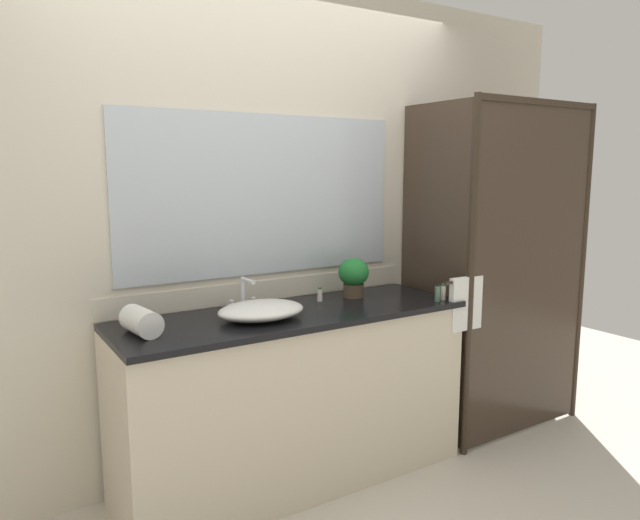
% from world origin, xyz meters
% --- Properties ---
extents(ground_plane, '(8.00, 8.00, 0.00)m').
position_xyz_m(ground_plane, '(0.00, 0.00, 0.00)').
color(ground_plane, beige).
extents(wall_back_with_mirror, '(4.40, 0.06, 2.60)m').
position_xyz_m(wall_back_with_mirror, '(0.00, 0.34, 1.30)').
color(wall_back_with_mirror, beige).
rests_on(wall_back_with_mirror, ground_plane).
extents(vanity_cabinet, '(1.80, 0.58, 0.90)m').
position_xyz_m(vanity_cabinet, '(0.00, 0.01, 0.45)').
color(vanity_cabinet, beige).
rests_on(vanity_cabinet, ground_plane).
extents(shower_enclosure, '(1.20, 0.59, 2.00)m').
position_xyz_m(shower_enclosure, '(1.28, -0.19, 1.02)').
color(shower_enclosure, '#2D2319').
rests_on(shower_enclosure, ground_plane).
extents(sink_basin, '(0.42, 0.32, 0.08)m').
position_xyz_m(sink_basin, '(-0.20, -0.03, 0.94)').
color(sink_basin, white).
rests_on(sink_basin, vanity_cabinet).
extents(faucet, '(0.17, 0.15, 0.17)m').
position_xyz_m(faucet, '(-0.20, 0.16, 0.96)').
color(faucet, silver).
rests_on(faucet, vanity_cabinet).
extents(potted_plant, '(0.17, 0.17, 0.22)m').
position_xyz_m(potted_plant, '(0.45, 0.12, 1.02)').
color(potted_plant, '#473828').
rests_on(potted_plant, vanity_cabinet).
extents(amenity_bottle_conditioner, '(0.03, 0.03, 0.09)m').
position_xyz_m(amenity_bottle_conditioner, '(0.77, -0.21, 0.95)').
color(amenity_bottle_conditioner, '#4C7056').
rests_on(amenity_bottle_conditioner, vanity_cabinet).
extents(amenity_bottle_shampoo, '(0.03, 0.03, 0.09)m').
position_xyz_m(amenity_bottle_shampoo, '(0.82, -0.20, 0.94)').
color(amenity_bottle_shampoo, silver).
rests_on(amenity_bottle_shampoo, vanity_cabinet).
extents(amenity_bottle_lotion, '(0.03, 0.03, 0.08)m').
position_xyz_m(amenity_bottle_lotion, '(0.24, 0.14, 0.94)').
color(amenity_bottle_lotion, silver).
rests_on(amenity_bottle_lotion, vanity_cabinet).
extents(rolled_towel_near_edge, '(0.14, 0.22, 0.12)m').
position_xyz_m(rolled_towel_near_edge, '(-0.76, 0.00, 0.96)').
color(rolled_towel_near_edge, white).
rests_on(rolled_towel_near_edge, vanity_cabinet).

